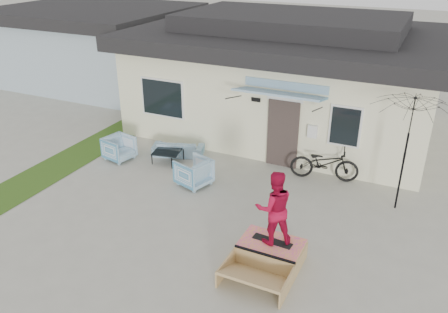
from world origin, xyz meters
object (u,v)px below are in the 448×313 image
at_px(armchair_left, 119,147).
at_px(skater, 274,206).
at_px(patio_umbrella, 406,146).
at_px(skate_ramp, 271,251).
at_px(coffee_table, 168,156).
at_px(loveseat, 178,146).
at_px(bicycle, 325,160).
at_px(skateboard, 272,241).
at_px(armchair_right, 194,171).

bearing_deg(armchair_left, skater, -102.31).
bearing_deg(patio_umbrella, skate_ramp, -122.93).
distance_m(coffee_table, skater, 5.70).
xyz_separation_m(loveseat, armchair_left, (-1.52, -1.07, 0.10)).
bearing_deg(coffee_table, bicycle, 11.47).
bearing_deg(bicycle, loveseat, 82.72).
bearing_deg(skateboard, skate_ramp, -86.70).
height_order(loveseat, armchair_right, armchair_right).
height_order(armchair_right, skate_ramp, armchair_right).
bearing_deg(bicycle, skater, 166.92).
bearing_deg(loveseat, armchair_right, 114.35).
relative_size(skate_ramp, skateboard, 2.03).
bearing_deg(armchair_left, bicycle, -65.29).
xyz_separation_m(armchair_right, patio_umbrella, (5.35, 1.11, 1.31)).
bearing_deg(skateboard, armchair_right, 148.53).
xyz_separation_m(armchair_left, bicycle, (6.19, 1.42, 0.21)).
xyz_separation_m(armchair_right, skater, (3.15, -2.24, 0.89)).
bearing_deg(armchair_right, armchair_left, -81.47).
relative_size(loveseat, armchair_right, 1.88).
xyz_separation_m(coffee_table, skater, (4.59, -3.19, 1.13)).
bearing_deg(patio_umbrella, loveseat, 176.36).
relative_size(patio_umbrella, skate_ramp, 1.24).
height_order(loveseat, coffee_table, loveseat).
bearing_deg(loveseat, skateboard, 122.18).
relative_size(armchair_right, skate_ramp, 0.49).
bearing_deg(skater, skate_ramp, 57.00).
height_order(loveseat, skater, skater).
xyz_separation_m(patio_umbrella, skate_ramp, (-2.20, -3.40, -1.53)).
height_order(bicycle, skateboard, bicycle).
height_order(skate_ramp, skateboard, skateboard).
bearing_deg(patio_umbrella, skater, -123.27).
bearing_deg(coffee_table, armchair_left, -162.46).
relative_size(armchair_left, bicycle, 0.43).
bearing_deg(armchair_left, patio_umbrella, -73.85).
xyz_separation_m(loveseat, armchair_right, (1.41, -1.54, 0.12)).
height_order(armchair_right, bicycle, bicycle).
xyz_separation_m(patio_umbrella, skateboard, (-2.20, -3.35, -1.28)).
xyz_separation_m(coffee_table, skate_ramp, (4.59, -3.23, 0.02)).
xyz_separation_m(armchair_right, bicycle, (3.25, 1.90, 0.19)).
xyz_separation_m(coffee_table, bicycle, (4.70, 0.95, 0.43)).
distance_m(coffee_table, bicycle, 4.81).
distance_m(patio_umbrella, skate_ramp, 4.33).
relative_size(loveseat, coffee_table, 2.05).
relative_size(bicycle, skate_ramp, 1.10).
bearing_deg(bicycle, skateboard, 166.92).
xyz_separation_m(bicycle, patio_umbrella, (2.10, -0.79, 1.13)).
xyz_separation_m(loveseat, skate_ramp, (4.56, -3.83, -0.10)).
distance_m(armchair_left, armchair_right, 2.97).
height_order(coffee_table, patio_umbrella, patio_umbrella).
height_order(armchair_left, coffee_table, armchair_left).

